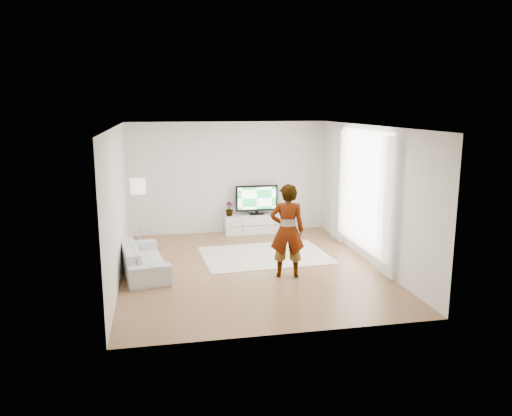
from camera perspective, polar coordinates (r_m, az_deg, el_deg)
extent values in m
plane|color=#946942|center=(10.05, -0.67, -6.84)|extent=(6.00, 6.00, 0.00)
plane|color=white|center=(9.55, -0.71, 9.31)|extent=(6.00, 6.00, 0.00)
cube|color=silver|center=(9.57, -15.56, 0.45)|extent=(0.02, 6.00, 2.80)
cube|color=silver|center=(10.45, 12.92, 1.49)|extent=(0.02, 6.00, 2.80)
cube|color=silver|center=(12.63, -3.19, 3.47)|extent=(5.00, 0.02, 2.80)
cube|color=silver|center=(6.85, 3.92, -3.50)|extent=(5.00, 0.02, 2.80)
cube|color=white|center=(10.70, 12.19, 2.03)|extent=(0.01, 2.60, 2.50)
cube|color=white|center=(9.52, 14.80, 0.13)|extent=(0.04, 0.70, 2.60)
cube|color=white|center=(11.87, 9.34, 2.58)|extent=(0.04, 0.70, 2.60)
cube|color=white|center=(12.73, 0.11, -1.78)|extent=(1.66, 0.47, 0.47)
cube|color=black|center=(12.50, 0.32, -2.03)|extent=(1.61, 0.00, 0.01)
cube|color=black|center=(12.43, -1.56, -2.12)|extent=(0.01, 0.00, 0.41)
cube|color=black|center=(12.59, 2.18, -1.94)|extent=(0.01, 0.00, 0.41)
cube|color=black|center=(12.70, 0.08, -0.69)|extent=(0.38, 0.21, 0.02)
cube|color=black|center=(12.69, 0.08, -0.47)|extent=(0.08, 0.05, 0.08)
cube|color=black|center=(12.62, 0.08, 1.15)|extent=(1.08, 0.06, 0.65)
cube|color=green|center=(12.59, 0.11, 1.12)|extent=(0.98, 0.01, 0.56)
cube|color=white|center=(12.81, 3.30, -0.13)|extent=(0.06, 0.17, 0.22)
cube|color=#4CB2FF|center=(12.73, 3.40, -0.11)|extent=(0.01, 0.00, 0.12)
imported|color=#3F7238|center=(12.52, -3.06, -0.09)|extent=(0.26, 0.26, 0.36)
cube|color=beige|center=(10.85, 1.02, -5.41)|extent=(2.78, 2.08, 0.01)
imported|color=#334772|center=(9.31, 3.59, -2.60)|extent=(0.72, 0.54, 1.77)
imported|color=beige|center=(9.94, -12.73, -5.62)|extent=(1.05, 2.05, 0.57)
cylinder|color=silver|center=(11.88, -13.05, -4.19)|extent=(0.27, 0.27, 0.02)
cylinder|color=silver|center=(11.73, -13.19, -1.29)|extent=(0.03, 0.03, 1.21)
cylinder|color=white|center=(11.59, -13.37, 2.45)|extent=(0.35, 0.35, 0.34)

